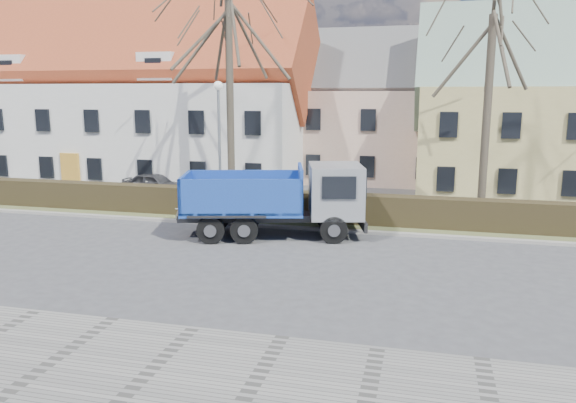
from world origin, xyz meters
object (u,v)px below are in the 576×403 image
(parked_car_a, at_px, (155,184))
(dump_truck, at_px, (267,200))
(streetlight, at_px, (220,147))
(cart_frame, at_px, (177,215))

(parked_car_a, bearing_deg, dump_truck, -127.70)
(dump_truck, xyz_separation_m, streetlight, (-3.43, 3.79, 1.66))
(streetlight, height_order, cart_frame, streetlight)
(parked_car_a, bearing_deg, cart_frame, -143.10)
(streetlight, relative_size, cart_frame, 7.88)
(cart_frame, bearing_deg, streetlight, 65.26)
(dump_truck, distance_m, streetlight, 5.37)
(streetlight, relative_size, parked_car_a, 1.69)
(cart_frame, bearing_deg, parked_car_a, 124.51)
(streetlight, xyz_separation_m, cart_frame, (-1.15, -2.49, -2.79))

